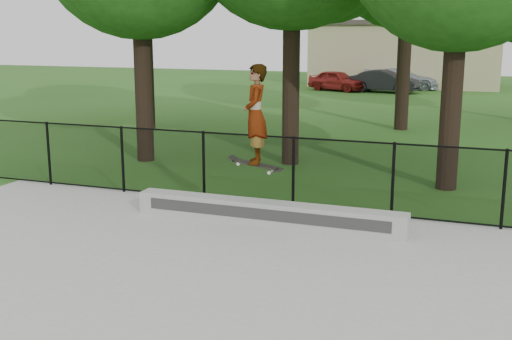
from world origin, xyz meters
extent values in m
plane|color=#2C5718|center=(0.00, 0.00, 0.00)|extent=(100.00, 100.00, 0.00)
cube|color=#A1A09C|center=(0.00, 0.00, 0.03)|extent=(14.00, 12.00, 0.06)
cube|color=#ADAEA8|center=(-0.14, 4.70, 0.28)|extent=(5.24, 0.40, 0.43)
imported|color=maroon|center=(-5.40, 32.61, 0.63)|extent=(3.95, 2.69, 1.26)
imported|color=black|center=(-2.51, 32.59, 0.66)|extent=(3.84, 2.01, 1.33)
imported|color=#99A4AE|center=(-1.81, 35.01, 0.65)|extent=(4.27, 2.17, 1.30)
cube|color=black|center=(-0.29, 4.49, 1.24)|extent=(0.84, 0.23, 0.13)
imported|color=#A1C5D4|center=(-0.29, 4.49, 2.16)|extent=(0.62, 0.76, 1.79)
cylinder|color=black|center=(-6.00, 5.90, 0.81)|extent=(0.06, 0.06, 1.50)
cylinder|color=black|center=(-4.00, 5.90, 0.81)|extent=(0.06, 0.06, 1.50)
cylinder|color=black|center=(-2.00, 5.90, 0.81)|extent=(0.06, 0.06, 1.50)
cylinder|color=black|center=(0.00, 5.90, 0.81)|extent=(0.06, 0.06, 1.50)
cylinder|color=black|center=(2.00, 5.90, 0.81)|extent=(0.06, 0.06, 1.50)
cylinder|color=black|center=(4.00, 5.90, 0.81)|extent=(0.06, 0.06, 1.50)
cylinder|color=black|center=(0.00, 5.90, 1.53)|extent=(16.00, 0.04, 0.04)
cylinder|color=black|center=(0.00, 5.90, 0.11)|extent=(16.00, 0.04, 0.04)
cube|color=black|center=(0.00, 5.90, 0.81)|extent=(16.00, 0.01, 1.50)
cylinder|color=black|center=(0.50, 18.00, 2.47)|extent=(0.44, 0.44, 4.95)
cylinder|color=black|center=(-1.50, 10.50, 2.47)|extent=(0.44, 0.44, 4.94)
cylinder|color=black|center=(2.80, 9.00, 2.15)|extent=(0.44, 0.44, 4.30)
cylinder|color=black|center=(-8.50, 15.00, 2.50)|extent=(0.44, 0.44, 5.01)
cylinder|color=black|center=(-5.50, 9.50, 2.31)|extent=(0.44, 0.44, 4.61)
cube|color=tan|center=(-2.00, 38.00, 2.00)|extent=(12.00, 6.00, 4.00)
cube|color=#3F3833|center=(-2.00, 38.00, 4.15)|extent=(12.40, 6.40, 0.30)
camera|label=1|loc=(3.70, -6.25, 3.63)|focal=45.00mm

